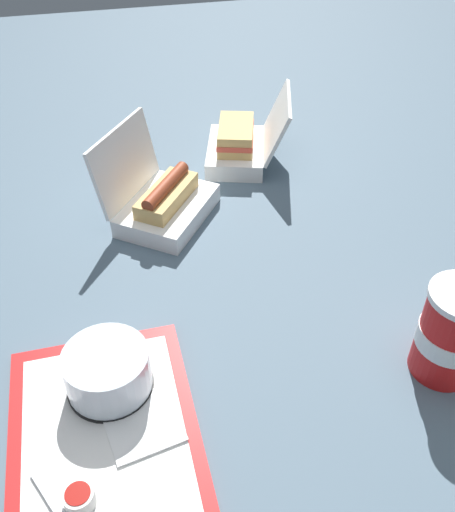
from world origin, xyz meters
name	(u,v)px	position (x,y,z in m)	size (l,w,h in m)	color
ground_plane	(224,274)	(0.00, 0.00, 0.00)	(3.20, 3.20, 0.00)	#4C6070
food_tray	(105,440)	(-0.30, 0.24, 0.01)	(0.38, 0.27, 0.01)	red
cake_container	(108,372)	(-0.22, 0.22, 0.05)	(0.13, 0.13, 0.07)	black
ketchup_cup	(79,498)	(-0.39, 0.27, 0.03)	(0.04, 0.04, 0.02)	white
napkin_stack	(143,424)	(-0.29, 0.18, 0.02)	(0.10, 0.10, 0.00)	white
plastic_fork	(54,504)	(-0.38, 0.30, 0.02)	(0.11, 0.01, 0.01)	white
clamshell_hotdog_center	(162,200)	(0.20, 0.08, 0.04)	(0.27, 0.27, 0.18)	white
clamshell_sandwich_front	(240,144)	(0.39, -0.13, 0.04)	(0.24, 0.23, 0.16)	white
soda_cup_center	(452,333)	(-0.29, -0.28, 0.08)	(0.10, 0.10, 0.22)	red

